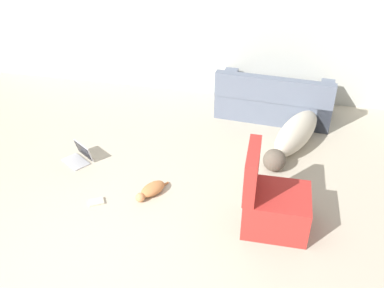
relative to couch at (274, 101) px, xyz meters
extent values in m
plane|color=#BCB29E|center=(-1.45, -3.56, -0.25)|extent=(20.00, 20.00, 0.00)
cube|color=beige|center=(-1.45, 0.59, 1.06)|extent=(7.43, 0.06, 2.62)
cube|color=slate|center=(0.00, 0.04, -0.06)|extent=(1.74, 0.89, 0.38)
cube|color=slate|center=(-0.02, -0.29, 0.31)|extent=(1.69, 0.26, 0.36)
cube|color=slate|center=(0.74, -0.02, 0.01)|extent=(0.26, 0.78, 0.52)
cube|color=slate|center=(-0.74, 0.09, 0.01)|extent=(0.26, 0.78, 0.52)
ellipsoid|color=beige|center=(0.35, -0.82, -0.03)|extent=(0.77, 1.20, 0.43)
sphere|color=brown|center=(0.10, -1.43, -0.11)|extent=(0.37, 0.37, 0.29)
cylinder|color=beige|center=(0.62, -0.15, -0.23)|extent=(0.15, 0.28, 0.04)
ellipsoid|color=#BC7A47|center=(-1.25, -2.21, -0.19)|extent=(0.33, 0.38, 0.12)
sphere|color=tan|center=(-1.34, -2.38, -0.20)|extent=(0.14, 0.14, 0.11)
cylinder|color=#BC7A47|center=(-1.14, -2.02, -0.24)|extent=(0.06, 0.08, 0.02)
cube|color=#B7B7BC|center=(-2.41, -1.83, -0.24)|extent=(0.41, 0.37, 0.02)
cube|color=#B7B7BC|center=(-2.33, -1.71, -0.13)|extent=(0.33, 0.25, 0.22)
cube|color=black|center=(-2.34, -1.72, -0.13)|extent=(0.30, 0.22, 0.19)
cube|color=beige|center=(-1.83, -2.51, -0.24)|extent=(0.21, 0.19, 0.02)
cube|color=#B72D28|center=(0.17, -2.44, -0.03)|extent=(0.68, 0.59, 0.43)
cube|color=#B72D28|center=(-0.11, -2.44, 0.43)|extent=(0.13, 0.58, 0.50)
camera|label=1|loc=(0.05, -5.91, 2.96)|focal=40.00mm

